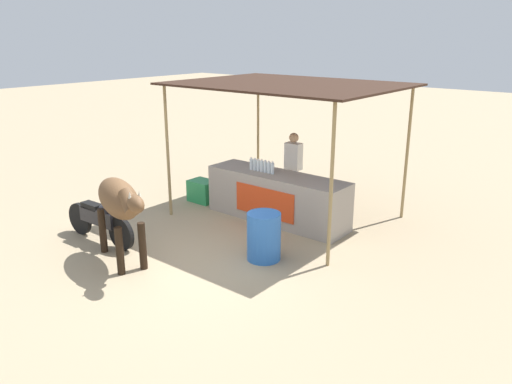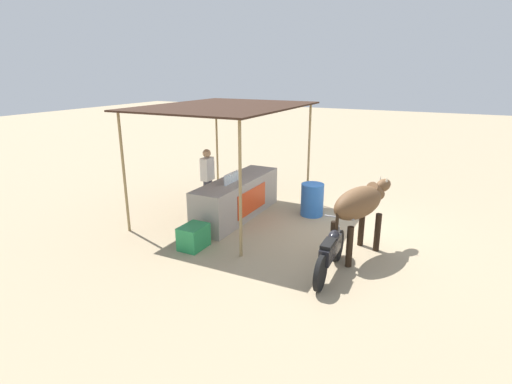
{
  "view_description": "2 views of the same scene",
  "coord_description": "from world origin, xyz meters",
  "px_view_note": "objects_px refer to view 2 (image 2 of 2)",
  "views": [
    {
      "loc": [
        5.64,
        -5.38,
        3.58
      ],
      "look_at": [
        0.25,
        1.23,
        0.88
      ],
      "focal_mm": 35.0,
      "sensor_mm": 36.0,
      "label": 1
    },
    {
      "loc": [
        -8.08,
        -2.39,
        3.46
      ],
      "look_at": [
        -0.44,
        1.47,
        0.85
      ],
      "focal_mm": 28.0,
      "sensor_mm": 36.0,
      "label": 2
    }
  ],
  "objects_px": {
    "cow": "(360,204)",
    "motorcycle_parked": "(331,251)",
    "stall_counter": "(237,198)",
    "vendor_behind_counter": "(208,181)",
    "cooler_box": "(194,237)",
    "water_barrel": "(312,200)"
  },
  "relations": [
    {
      "from": "cow",
      "to": "motorcycle_parked",
      "type": "distance_m",
      "value": 1.19
    },
    {
      "from": "cow",
      "to": "stall_counter",
      "type": "bearing_deg",
      "value": 75.82
    },
    {
      "from": "vendor_behind_counter",
      "to": "motorcycle_parked",
      "type": "bearing_deg",
      "value": -114.34
    },
    {
      "from": "cooler_box",
      "to": "water_barrel",
      "type": "bearing_deg",
      "value": -27.2
    },
    {
      "from": "vendor_behind_counter",
      "to": "motorcycle_parked",
      "type": "xyz_separation_m",
      "value": [
        -1.64,
        -3.63,
        -0.42
      ]
    },
    {
      "from": "motorcycle_parked",
      "to": "vendor_behind_counter",
      "type": "bearing_deg",
      "value": 65.66
    },
    {
      "from": "vendor_behind_counter",
      "to": "cooler_box",
      "type": "bearing_deg",
      "value": -155.29
    },
    {
      "from": "water_barrel",
      "to": "cow",
      "type": "distance_m",
      "value": 2.39
    },
    {
      "from": "stall_counter",
      "to": "vendor_behind_counter",
      "type": "bearing_deg",
      "value": 100.77
    },
    {
      "from": "vendor_behind_counter",
      "to": "cooler_box",
      "type": "relative_size",
      "value": 2.75
    },
    {
      "from": "vendor_behind_counter",
      "to": "water_barrel",
      "type": "bearing_deg",
      "value": -65.38
    },
    {
      "from": "water_barrel",
      "to": "motorcycle_parked",
      "type": "height_order",
      "value": "motorcycle_parked"
    },
    {
      "from": "vendor_behind_counter",
      "to": "water_barrel",
      "type": "xyz_separation_m",
      "value": [
        1.08,
        -2.35,
        -0.45
      ]
    },
    {
      "from": "cooler_box",
      "to": "motorcycle_parked",
      "type": "height_order",
      "value": "motorcycle_parked"
    },
    {
      "from": "water_barrel",
      "to": "cow",
      "type": "height_order",
      "value": "cow"
    },
    {
      "from": "water_barrel",
      "to": "motorcycle_parked",
      "type": "relative_size",
      "value": 0.45
    },
    {
      "from": "stall_counter",
      "to": "cooler_box",
      "type": "relative_size",
      "value": 5.0
    },
    {
      "from": "stall_counter",
      "to": "water_barrel",
      "type": "relative_size",
      "value": 3.73
    },
    {
      "from": "cooler_box",
      "to": "cow",
      "type": "bearing_deg",
      "value": -68.36
    },
    {
      "from": "vendor_behind_counter",
      "to": "cow",
      "type": "xyz_separation_m",
      "value": [
        -0.65,
        -3.88,
        0.18
      ]
    },
    {
      "from": "water_barrel",
      "to": "cow",
      "type": "xyz_separation_m",
      "value": [
        -1.72,
        -1.52,
        0.63
      ]
    },
    {
      "from": "stall_counter",
      "to": "motorcycle_parked",
      "type": "bearing_deg",
      "value": -121.82
    }
  ]
}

